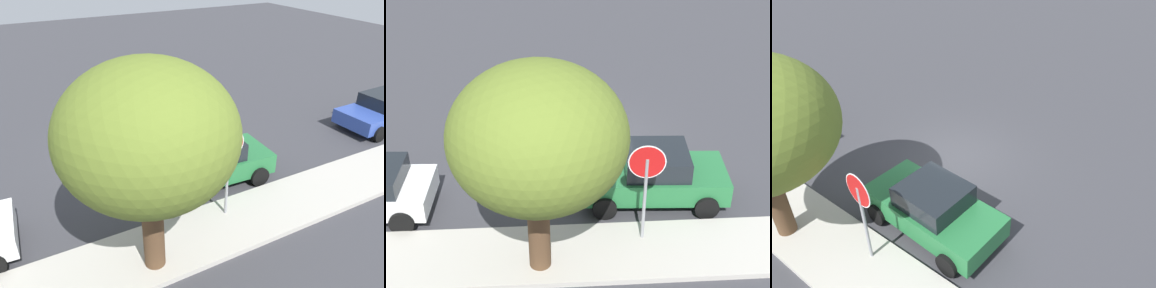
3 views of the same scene
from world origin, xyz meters
TOP-DOWN VIEW (x-y plane):
  - ground_plane at (0.00, 0.00)m, footprint 60.00×60.00m
  - sidewalk_curb at (0.00, 5.16)m, footprint 32.00×2.07m
  - stop_sign at (-0.99, 4.72)m, footprint 0.88×0.09m
  - parked_car_green at (-1.55, 2.91)m, footprint 4.01×2.16m
  - parked_car_blue at (-10.27, 2.70)m, footprint 4.23×2.14m
  - street_tree_near_corner at (1.48, 5.40)m, footprint 3.82×3.82m

SIDE VIEW (x-z plane):
  - ground_plane at x=0.00m, z-range 0.00..0.00m
  - sidewalk_curb at x=0.00m, z-range 0.00..0.14m
  - parked_car_blue at x=-10.27m, z-range 0.01..1.43m
  - parked_car_green at x=-1.55m, z-range -0.01..1.51m
  - stop_sign at x=-0.99m, z-range 0.56..3.36m
  - street_tree_near_corner at x=1.48m, z-range 0.94..6.06m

